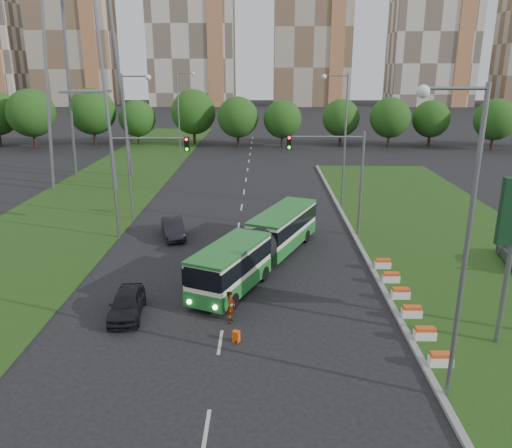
{
  "coord_description": "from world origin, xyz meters",
  "views": [
    {
      "loc": [
        -0.99,
        -26.86,
        12.44
      ],
      "look_at": [
        -1.45,
        4.49,
        2.6
      ],
      "focal_mm": 35.0,
      "sensor_mm": 36.0,
      "label": 1
    }
  ],
  "objects_px": {
    "traffic_mast_median": "(340,167)",
    "shopping_trolley": "(236,336)",
    "articulated_bus": "(257,244)",
    "pedestrian": "(231,307)",
    "traffic_mast_left": "(135,169)",
    "car_left_far": "(173,228)",
    "car_left_near": "(127,303)"
  },
  "relations": [
    {
      "from": "car_left_near",
      "to": "car_left_far",
      "type": "height_order",
      "value": "car_left_far"
    },
    {
      "from": "pedestrian",
      "to": "car_left_far",
      "type": "bearing_deg",
      "value": 37.27
    },
    {
      "from": "traffic_mast_median",
      "to": "car_left_near",
      "type": "bearing_deg",
      "value": -133.87
    },
    {
      "from": "traffic_mast_left",
      "to": "shopping_trolley",
      "type": "distance_m",
      "value": 17.73
    },
    {
      "from": "articulated_bus",
      "to": "car_left_far",
      "type": "xyz_separation_m",
      "value": [
        -6.53,
        5.82,
        -0.81
      ]
    },
    {
      "from": "shopping_trolley",
      "to": "articulated_bus",
      "type": "bearing_deg",
      "value": 107.19
    },
    {
      "from": "traffic_mast_left",
      "to": "pedestrian",
      "type": "xyz_separation_m",
      "value": [
        7.77,
        -13.03,
        -4.5
      ]
    },
    {
      "from": "articulated_bus",
      "to": "car_left_near",
      "type": "distance_m",
      "value": 9.71
    },
    {
      "from": "car_left_far",
      "to": "shopping_trolley",
      "type": "xyz_separation_m",
      "value": [
        5.64,
        -15.28,
        -0.44
      ]
    },
    {
      "from": "car_left_near",
      "to": "shopping_trolley",
      "type": "relative_size",
      "value": 7.42
    },
    {
      "from": "articulated_bus",
      "to": "pedestrian",
      "type": "relative_size",
      "value": 8.86
    },
    {
      "from": "traffic_mast_left",
      "to": "car_left_far",
      "type": "bearing_deg",
      "value": 8.42
    },
    {
      "from": "articulated_bus",
      "to": "traffic_mast_left",
      "type": "bearing_deg",
      "value": 172.7
    },
    {
      "from": "articulated_bus",
      "to": "shopping_trolley",
      "type": "relative_size",
      "value": 27.78
    },
    {
      "from": "car_left_far",
      "to": "traffic_mast_left",
      "type": "bearing_deg",
      "value": 172.37
    },
    {
      "from": "traffic_mast_median",
      "to": "shopping_trolley",
      "type": "bearing_deg",
      "value": -113.8
    },
    {
      "from": "shopping_trolley",
      "to": "car_left_far",
      "type": "bearing_deg",
      "value": 132.81
    },
    {
      "from": "traffic_mast_left",
      "to": "shopping_trolley",
      "type": "relative_size",
      "value": 14.67
    },
    {
      "from": "traffic_mast_median",
      "to": "articulated_bus",
      "type": "xyz_separation_m",
      "value": [
        -6.13,
        -6.45,
        -3.82
      ]
    },
    {
      "from": "traffic_mast_median",
      "to": "car_left_near",
      "type": "relative_size",
      "value": 1.98
    },
    {
      "from": "car_left_far",
      "to": "car_left_near",
      "type": "bearing_deg",
      "value": -107.01
    },
    {
      "from": "pedestrian",
      "to": "shopping_trolley",
      "type": "bearing_deg",
      "value": -153.07
    },
    {
      "from": "traffic_mast_median",
      "to": "car_left_near",
      "type": "height_order",
      "value": "traffic_mast_median"
    },
    {
      "from": "traffic_mast_left",
      "to": "traffic_mast_median",
      "type": "bearing_deg",
      "value": 3.77
    },
    {
      "from": "traffic_mast_median",
      "to": "car_left_near",
      "type": "distance_m",
      "value": 19.15
    },
    {
      "from": "car_left_near",
      "to": "pedestrian",
      "type": "xyz_separation_m",
      "value": [
        5.48,
        -0.64,
        0.17
      ]
    },
    {
      "from": "articulated_bus",
      "to": "shopping_trolley",
      "type": "bearing_deg",
      "value": -71.55
    },
    {
      "from": "traffic_mast_median",
      "to": "shopping_trolley",
      "type": "relative_size",
      "value": 14.67
    },
    {
      "from": "traffic_mast_median",
      "to": "car_left_far",
      "type": "height_order",
      "value": "traffic_mast_median"
    },
    {
      "from": "car_left_near",
      "to": "shopping_trolley",
      "type": "bearing_deg",
      "value": -29.26
    },
    {
      "from": "articulated_bus",
      "to": "shopping_trolley",
      "type": "xyz_separation_m",
      "value": [
        -0.89,
        -9.46,
        -1.26
      ]
    },
    {
      "from": "articulated_bus",
      "to": "pedestrian",
      "type": "bearing_deg",
      "value": -75.63
    }
  ]
}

